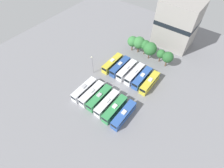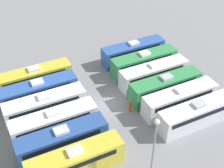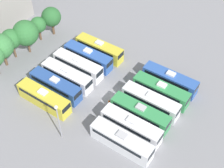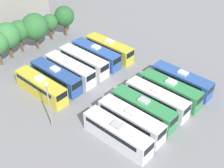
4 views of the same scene
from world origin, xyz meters
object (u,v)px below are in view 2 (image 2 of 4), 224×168
bus_5 (133,51)px  bus_6 (76,161)px  bus_7 (62,140)px  bus_1 (180,99)px  worker_person (130,106)px  bus_2 (165,86)px  bus_9 (45,106)px  bus_8 (54,122)px  bus_0 (197,114)px  bus_10 (39,91)px  bus_3 (154,74)px  bus_4 (144,62)px  bus_11 (35,78)px  light_pole (155,138)px

bus_5 → bus_6: same height
bus_7 → bus_1: bearing=-89.9°
worker_person → bus_2: bearing=-83.9°
bus_9 → bus_8: bearing=-178.4°
bus_0 → worker_person: size_ratio=5.69×
bus_8 → bus_10: same height
bus_10 → bus_3: bearing=-101.7°
worker_person → bus_9: bearing=68.5°
bus_2 → bus_4: (6.55, -0.44, 0.00)m
bus_0 → bus_3: (9.68, 0.25, 0.00)m
bus_7 → bus_10: same height
bus_5 → bus_7: bearing=128.4°
bus_1 → bus_3: size_ratio=1.00×
bus_6 → bus_9: same height
bus_7 → bus_6: bearing=-174.8°
bus_11 → light_pole: (-20.33, -7.07, 3.72)m
bus_1 → bus_8: same height
light_pole → bus_7: bearing=46.1°
bus_2 → bus_11: same height
bus_9 → bus_5: bearing=-68.4°
bus_6 → light_pole: 8.90m
bus_8 → worker_person: size_ratio=5.69×
bus_9 → light_pole: (-13.78, -7.52, 3.72)m
bus_2 → bus_9: size_ratio=1.00×
bus_4 → bus_5: size_ratio=1.00×
bus_9 → bus_7: bearing=-179.7°
bus_2 → bus_10: bearing=67.6°
bus_8 → worker_person: bearing=-93.4°
bus_3 → light_pole: 16.67m
bus_4 → bus_7: (-9.72, 16.57, 0.00)m
bus_2 → bus_7: 16.44m
bus_5 → bus_4: bearing=179.3°
bus_4 → bus_7: bearing=120.4°
bus_7 → light_pole: light_pole is taller
bus_6 → worker_person: (5.99, -9.90, -0.80)m
bus_7 → light_pole: (-7.20, -7.48, 3.72)m
bus_4 → bus_6: 20.92m
bus_5 → bus_8: same height
bus_5 → bus_11: same height
bus_0 → bus_4: same height
bus_0 → bus_11: size_ratio=1.00×
bus_10 → worker_person: (-7.28, -10.20, -0.80)m
bus_2 → light_pole: bearing=140.2°
bus_5 → bus_8: (-10.03, 16.55, 0.00)m
bus_6 → light_pole: size_ratio=1.32×
bus_6 → worker_person: 11.60m
bus_0 → bus_5: (16.41, -0.07, 0.00)m
bus_1 → bus_9: size_ratio=1.00×
bus_4 → bus_8: same height
bus_3 → bus_4: (3.27, -0.28, 0.00)m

